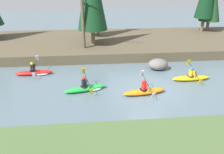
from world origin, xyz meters
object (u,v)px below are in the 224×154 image
(kayaker_middle, at_px, (145,91))
(boulder_midstream, at_px, (158,64))
(kayaker_lead, at_px, (191,77))
(kayaker_far_back, at_px, (35,72))
(kayaker_trailing, at_px, (87,88))

(kayaker_middle, xyz_separation_m, boulder_midstream, (1.98, 3.92, 0.22))
(kayaker_lead, distance_m, kayaker_far_back, 11.33)
(kayaker_lead, relative_size, kayaker_middle, 0.99)
(kayaker_far_back, bearing_deg, kayaker_lead, -13.33)
(kayaker_far_back, xyz_separation_m, boulder_midstream, (9.38, 0.16, 0.24))
(kayaker_middle, xyz_separation_m, kayaker_trailing, (-3.56, 0.81, -0.02))
(kayaker_far_back, bearing_deg, boulder_midstream, -1.93)
(boulder_midstream, bearing_deg, kayaker_far_back, -179.02)
(kayaker_trailing, bearing_deg, kayaker_middle, -28.07)
(kayaker_middle, height_order, kayaker_trailing, same)
(kayaker_middle, relative_size, kayaker_far_back, 1.00)
(kayaker_lead, distance_m, boulder_midstream, 2.83)
(kayaker_far_back, relative_size, boulder_midstream, 1.80)
(kayaker_far_back, height_order, boulder_midstream, kayaker_far_back)
(kayaker_trailing, xyz_separation_m, kayaker_far_back, (-3.84, 2.95, 0.00))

